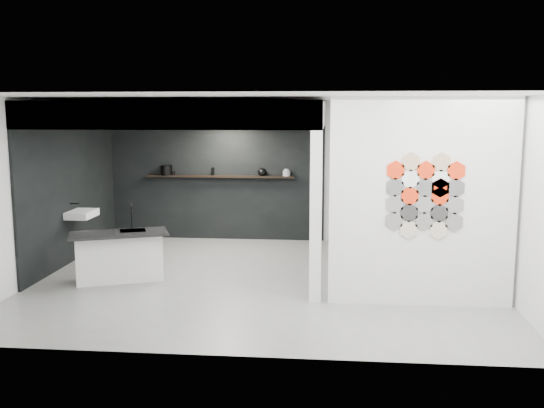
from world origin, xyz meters
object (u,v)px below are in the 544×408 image
(wall_basin, at_px, (82,214))
(glass_vase, at_px, (287,172))
(kitchen_island, at_px, (120,256))
(glass_bowl, at_px, (287,173))
(partition_panel, at_px, (422,203))
(stockpot, at_px, (166,170))
(utensil_cup, at_px, (173,173))
(kettle, at_px, (262,172))
(bottle_dark, at_px, (213,171))

(wall_basin, xyz_separation_m, glass_vase, (3.39, 2.07, 0.54))
(kitchen_island, height_order, glass_bowl, glass_bowl)
(partition_panel, xyz_separation_m, stockpot, (-4.52, 3.87, 0.02))
(wall_basin, distance_m, utensil_cup, 2.39)
(utensil_cup, bearing_deg, partition_panel, -41.40)
(glass_bowl, relative_size, glass_vase, 1.06)
(wall_basin, height_order, glass_vase, glass_vase)
(stockpot, bearing_deg, kettle, 0.00)
(glass_vase, bearing_deg, utensil_cup, 180.00)
(partition_panel, height_order, wall_basin, partition_panel)
(wall_basin, relative_size, utensil_cup, 7.06)
(glass_bowl, distance_m, glass_vase, 0.02)
(wall_basin, relative_size, stockpot, 2.51)
(partition_panel, xyz_separation_m, utensil_cup, (-4.38, 3.87, -0.04))
(kitchen_island, relative_size, glass_bowl, 10.56)
(glass_bowl, bearing_deg, bottle_dark, 180.00)
(bottle_dark, bearing_deg, partition_panel, -47.30)
(partition_panel, xyz_separation_m, glass_bowl, (-2.08, 3.87, -0.03))
(kettle, distance_m, bottle_dark, 1.00)
(partition_panel, distance_m, utensil_cup, 5.84)
(bottle_dark, relative_size, utensil_cup, 1.84)
(glass_vase, relative_size, utensil_cup, 1.68)
(stockpot, height_order, glass_vase, stockpot)
(glass_vase, xyz_separation_m, bottle_dark, (-1.49, 0.00, 0.01))
(kitchen_island, height_order, bottle_dark, bottle_dark)
(partition_panel, bearing_deg, kettle, 123.57)
(kitchen_island, distance_m, glass_vase, 4.05)
(kitchen_island, xyz_separation_m, bottle_dark, (0.87, 3.13, 1.00))
(utensil_cup, bearing_deg, kitchen_island, -91.00)
(wall_basin, relative_size, bottle_dark, 3.84)
(wall_basin, height_order, stockpot, stockpot)
(kettle, xyz_separation_m, glass_bowl, (0.49, 0.00, -0.02))
(bottle_dark, bearing_deg, utensil_cup, 180.00)
(bottle_dark, bearing_deg, glass_bowl, 0.00)
(stockpot, relative_size, glass_vase, 1.68)
(glass_vase, bearing_deg, partition_panel, -61.77)
(wall_basin, bearing_deg, stockpot, 65.40)
(stockpot, xyz_separation_m, utensil_cup, (0.14, 0.00, -0.06))
(partition_panel, relative_size, utensil_cup, 32.94)
(kitchen_island, height_order, utensil_cup, utensil_cup)
(utensil_cup, bearing_deg, stockpot, 180.00)
(kettle, bearing_deg, bottle_dark, -165.13)
(glass_vase, bearing_deg, kettle, 180.00)
(kettle, bearing_deg, wall_basin, -129.68)
(glass_bowl, bearing_deg, kettle, 180.00)
(kettle, height_order, bottle_dark, bottle_dark)
(partition_panel, bearing_deg, glass_bowl, 118.23)
(partition_panel, height_order, utensil_cup, partition_panel)
(stockpot, bearing_deg, glass_vase, 0.00)
(partition_panel, bearing_deg, utensil_cup, 138.60)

